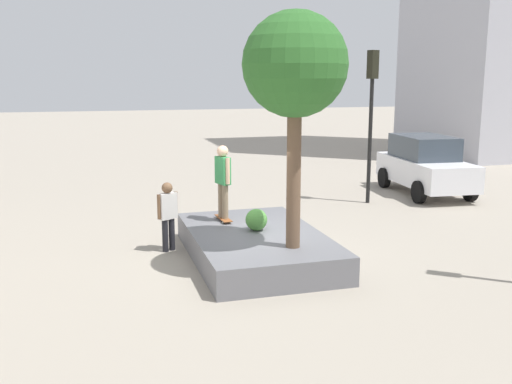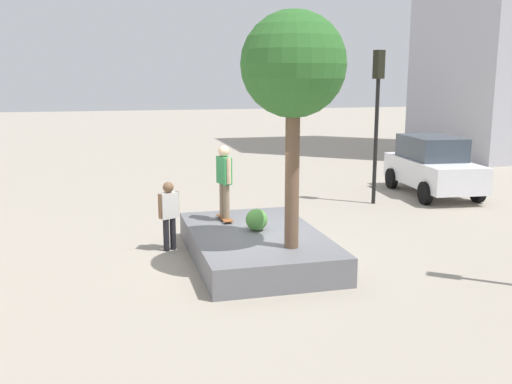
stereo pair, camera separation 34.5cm
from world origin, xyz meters
TOP-DOWN VIEW (x-y plane):
  - ground_plane at (0.00, 0.00)m, footprint 120.00×120.00m
  - planter_ledge at (-0.11, -0.13)m, footprint 4.54×2.76m
  - plaza_tree at (1.14, 0.28)m, footprint 2.01×2.01m
  - boxwood_shrub at (-0.27, -0.07)m, footprint 0.48×0.48m
  - skateboard at (-1.33, -0.58)m, footprint 0.81×0.27m
  - skateboarder at (-1.33, -0.58)m, footprint 0.57×0.30m
  - police_car at (-5.43, 7.39)m, footprint 4.37×2.29m
  - traffic_light_median at (-4.62, 4.86)m, footprint 0.37×0.34m
  - bystander_watching at (-1.19, -1.89)m, footprint 0.35×0.49m

SIDE VIEW (x-z plane):
  - ground_plane at x=0.00m, z-range 0.00..0.00m
  - planter_ledge at x=-0.11m, z-range 0.00..0.58m
  - skateboard at x=-1.33m, z-range 0.60..0.68m
  - boxwood_shrub at x=-0.27m, z-range 0.58..1.07m
  - bystander_watching at x=-1.19m, z-range 0.12..1.72m
  - police_car at x=-5.43m, z-range 0.02..1.98m
  - skateboarder at x=-1.33m, z-range 0.79..2.50m
  - traffic_light_median at x=-4.62m, z-range 0.85..5.56m
  - plaza_tree at x=1.14m, z-range 1.80..6.37m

